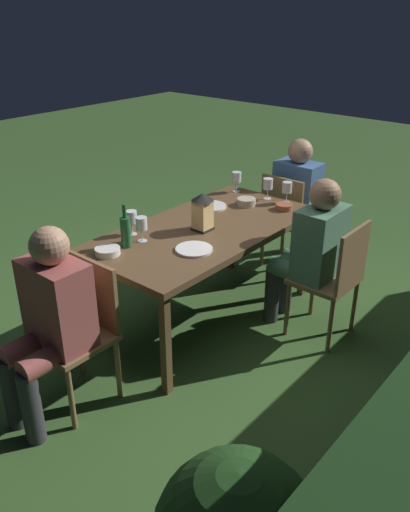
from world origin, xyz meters
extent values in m
plane|color=#385B28|center=(0.00, 0.00, 0.00)|extent=(16.00, 16.00, 0.00)
cube|color=brown|center=(0.00, 0.00, 0.73)|extent=(1.74, 0.88, 0.04)
cube|color=brown|center=(-0.80, -0.37, 0.35)|extent=(0.05, 0.05, 0.70)
cube|color=brown|center=(0.80, -0.37, 0.35)|extent=(0.05, 0.05, 0.70)
cube|color=brown|center=(-0.80, 0.37, 0.35)|extent=(0.05, 0.05, 0.70)
cube|color=brown|center=(0.80, 0.37, 0.35)|extent=(0.05, 0.05, 0.70)
cube|color=brown|center=(-0.39, 0.76, 0.43)|extent=(0.42, 0.40, 0.03)
cube|color=brown|center=(-0.39, 0.95, 0.66)|extent=(0.40, 0.03, 0.42)
cylinder|color=brown|center=(-0.21, 0.59, 0.21)|extent=(0.03, 0.03, 0.42)
cylinder|color=brown|center=(-0.57, 0.59, 0.21)|extent=(0.03, 0.03, 0.42)
cylinder|color=brown|center=(-0.21, 0.93, 0.21)|extent=(0.03, 0.03, 0.42)
cylinder|color=brown|center=(-0.57, 0.93, 0.21)|extent=(0.03, 0.03, 0.42)
cube|color=#4C7A5B|center=(-0.39, 0.70, 0.70)|extent=(0.38, 0.24, 0.50)
sphere|color=#997051|center=(-0.39, 0.70, 1.04)|extent=(0.21, 0.21, 0.21)
cylinder|color=#4C7A5B|center=(-0.30, 0.56, 0.46)|extent=(0.13, 0.36, 0.13)
cylinder|color=#4C7A5B|center=(-0.48, 0.56, 0.46)|extent=(0.13, 0.36, 0.13)
cylinder|color=#333338|center=(-0.30, 0.40, 0.23)|extent=(0.11, 0.11, 0.45)
cylinder|color=#333338|center=(-0.48, 0.40, 0.23)|extent=(0.11, 0.11, 0.45)
cube|color=brown|center=(-1.19, 0.00, 0.43)|extent=(0.40, 0.42, 0.03)
cube|color=brown|center=(-1.00, 0.00, 0.66)|extent=(0.03, 0.40, 0.42)
cylinder|color=brown|center=(-1.36, -0.18, 0.21)|extent=(0.03, 0.03, 0.42)
cylinder|color=brown|center=(-1.36, 0.18, 0.21)|extent=(0.03, 0.03, 0.42)
cylinder|color=brown|center=(-1.02, -0.18, 0.21)|extent=(0.03, 0.03, 0.42)
cylinder|color=brown|center=(-1.02, 0.18, 0.21)|extent=(0.03, 0.03, 0.42)
cube|color=#426699|center=(-1.25, 0.00, 0.70)|extent=(0.24, 0.38, 0.50)
sphere|color=tan|center=(-1.25, 0.00, 1.04)|extent=(0.21, 0.21, 0.21)
cylinder|color=#426699|center=(-1.39, -0.09, 0.46)|extent=(0.36, 0.13, 0.13)
cylinder|color=#426699|center=(-1.39, 0.09, 0.46)|extent=(0.36, 0.13, 0.13)
cylinder|color=#333338|center=(-1.55, -0.09, 0.23)|extent=(0.11, 0.11, 0.45)
cylinder|color=#333338|center=(-1.55, 0.09, 0.23)|extent=(0.11, 0.11, 0.45)
cube|color=brown|center=(1.19, 0.00, 0.43)|extent=(0.40, 0.42, 0.03)
cube|color=brown|center=(1.00, 0.00, 0.66)|extent=(0.03, 0.40, 0.42)
cylinder|color=brown|center=(1.36, 0.18, 0.21)|extent=(0.03, 0.03, 0.42)
cylinder|color=brown|center=(1.36, -0.18, 0.21)|extent=(0.03, 0.03, 0.42)
cylinder|color=brown|center=(1.02, 0.18, 0.21)|extent=(0.03, 0.03, 0.42)
cylinder|color=brown|center=(1.02, -0.18, 0.21)|extent=(0.03, 0.03, 0.42)
cube|color=#9E4C47|center=(1.25, 0.00, 0.70)|extent=(0.24, 0.38, 0.50)
sphere|color=tan|center=(1.25, 0.00, 1.04)|extent=(0.21, 0.21, 0.21)
cylinder|color=#9E4C47|center=(1.39, 0.09, 0.46)|extent=(0.36, 0.13, 0.13)
cylinder|color=#9E4C47|center=(1.39, -0.09, 0.46)|extent=(0.36, 0.13, 0.13)
cylinder|color=#333338|center=(1.55, 0.09, 0.23)|extent=(0.11, 0.11, 0.45)
cylinder|color=#333338|center=(1.55, -0.09, 0.23)|extent=(0.11, 0.11, 0.45)
cube|color=black|center=(0.04, 0.01, 0.76)|extent=(0.12, 0.12, 0.01)
cube|color=#F9D17A|center=(0.04, 0.01, 0.86)|extent=(0.11, 0.11, 0.20)
cone|color=black|center=(0.04, 0.01, 0.99)|extent=(0.15, 0.15, 0.05)
cylinder|color=#1E5B2D|center=(0.57, -0.18, 0.85)|extent=(0.07, 0.07, 0.20)
cylinder|color=#1E5B2D|center=(0.57, -0.18, 0.99)|extent=(0.03, 0.03, 0.09)
cylinder|color=silver|center=(0.41, -0.30, 0.75)|extent=(0.06, 0.06, 0.00)
cylinder|color=silver|center=(0.41, -0.30, 0.79)|extent=(0.01, 0.01, 0.08)
cylinder|color=silver|center=(0.41, -0.30, 0.88)|extent=(0.08, 0.08, 0.08)
cylinder|color=maroon|center=(0.41, -0.30, 0.85)|extent=(0.07, 0.07, 0.03)
cylinder|color=silver|center=(-0.78, 0.00, 0.75)|extent=(0.06, 0.06, 0.00)
cylinder|color=silver|center=(-0.78, 0.00, 0.79)|extent=(0.01, 0.01, 0.08)
cylinder|color=silver|center=(-0.78, 0.00, 0.88)|extent=(0.08, 0.08, 0.08)
cylinder|color=maroon|center=(-0.78, 0.00, 0.85)|extent=(0.07, 0.07, 0.03)
cylinder|color=silver|center=(-0.80, 0.16, 0.75)|extent=(0.06, 0.06, 0.00)
cylinder|color=silver|center=(-0.80, 0.16, 0.79)|extent=(0.01, 0.01, 0.08)
cylinder|color=silver|center=(-0.80, 0.16, 0.88)|extent=(0.08, 0.08, 0.08)
cylinder|color=maroon|center=(-0.80, 0.16, 0.85)|extent=(0.07, 0.07, 0.03)
cylinder|color=silver|center=(0.45, -0.16, 0.75)|extent=(0.06, 0.06, 0.00)
cylinder|color=silver|center=(0.45, -0.16, 0.79)|extent=(0.01, 0.01, 0.08)
cylinder|color=silver|center=(0.45, -0.16, 0.88)|extent=(0.08, 0.08, 0.08)
cylinder|color=maroon|center=(0.45, -0.16, 0.85)|extent=(0.07, 0.07, 0.03)
cylinder|color=silver|center=(-0.76, -0.30, 0.75)|extent=(0.06, 0.06, 0.00)
cylinder|color=silver|center=(-0.76, -0.30, 0.79)|extent=(0.01, 0.01, 0.08)
cylinder|color=silver|center=(-0.76, -0.30, 0.88)|extent=(0.08, 0.08, 0.08)
cylinder|color=maroon|center=(-0.76, -0.30, 0.85)|extent=(0.07, 0.07, 0.03)
cylinder|color=white|center=(0.34, 0.19, 0.76)|extent=(0.24, 0.24, 0.01)
cylinder|color=silver|center=(-0.34, -0.23, 0.76)|extent=(0.25, 0.25, 0.01)
cylinder|color=#9E5138|center=(-0.66, 0.23, 0.77)|extent=(0.13, 0.13, 0.04)
cylinder|color=#424C1E|center=(-0.66, 0.23, 0.78)|extent=(0.11, 0.11, 0.01)
cylinder|color=#BCAD8E|center=(-0.55, -0.04, 0.78)|extent=(0.15, 0.15, 0.05)
cylinder|color=tan|center=(-0.55, -0.04, 0.79)|extent=(0.12, 0.12, 0.02)
cylinder|color=silver|center=(0.73, -0.18, 0.77)|extent=(0.16, 0.16, 0.04)
cylinder|color=#477533|center=(0.73, -0.18, 0.78)|extent=(0.14, 0.14, 0.01)
camera|label=1|loc=(2.61, 2.20, 2.18)|focal=36.88mm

